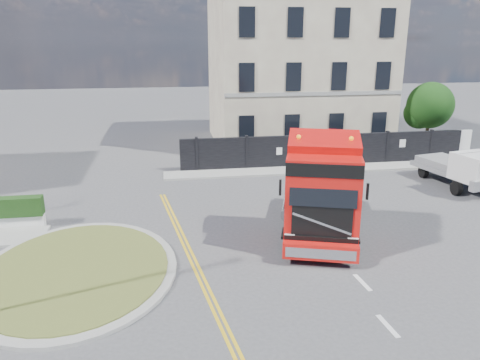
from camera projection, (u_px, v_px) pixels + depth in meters
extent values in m
plane|color=#424244|center=(260.00, 227.00, 19.85)|extent=(120.00, 120.00, 0.00)
cylinder|color=gray|center=(76.00, 271.00, 15.93)|extent=(6.80, 6.80, 0.12)
cylinder|color=#425020|center=(76.00, 269.00, 15.91)|extent=(6.20, 6.20, 0.05)
cube|color=black|center=(326.00, 150.00, 28.98)|extent=(18.00, 0.25, 2.00)
cube|color=silver|center=(451.00, 146.00, 30.27)|extent=(2.60, 0.12, 2.00)
cube|color=beige|center=(295.00, 69.00, 34.75)|extent=(12.00, 10.00, 11.00)
cylinder|color=#382619|center=(427.00, 134.00, 33.05)|extent=(0.24, 0.24, 2.40)
sphere|color=black|center=(430.00, 105.00, 32.47)|extent=(3.20, 3.20, 3.20)
sphere|color=black|center=(420.00, 113.00, 32.94)|extent=(2.20, 2.20, 2.20)
cube|color=gray|center=(330.00, 169.00, 28.40)|extent=(20.00, 1.60, 0.12)
cube|color=black|center=(320.00, 211.00, 19.45)|extent=(4.46, 7.06, 0.47)
cube|color=red|center=(322.00, 191.00, 17.30)|extent=(3.32, 3.39, 2.93)
cube|color=red|center=(323.00, 152.00, 17.99)|extent=(2.78, 1.70, 1.46)
cube|color=black|center=(323.00, 191.00, 15.91)|extent=(2.21, 0.77, 1.10)
cube|color=red|center=(320.00, 252.00, 16.20)|extent=(2.60, 1.15, 0.58)
cylinder|color=black|center=(289.00, 241.00, 17.17)|extent=(0.65, 1.14, 1.09)
cylinder|color=gray|center=(289.00, 241.00, 17.17)|extent=(0.54, 0.68, 0.60)
cylinder|color=black|center=(352.00, 245.00, 16.84)|extent=(0.65, 1.14, 1.09)
cylinder|color=gray|center=(352.00, 245.00, 16.84)|extent=(0.54, 0.68, 0.60)
cylinder|color=black|center=(293.00, 206.00, 20.68)|extent=(0.65, 1.14, 1.09)
cylinder|color=gray|center=(293.00, 206.00, 20.68)|extent=(0.54, 0.68, 0.60)
cylinder|color=black|center=(345.00, 209.00, 20.35)|extent=(0.65, 1.14, 1.09)
cylinder|color=gray|center=(345.00, 209.00, 20.35)|extent=(0.54, 0.68, 0.60)
cylinder|color=black|center=(295.00, 197.00, 21.86)|extent=(0.65, 1.14, 1.09)
cylinder|color=gray|center=(295.00, 197.00, 21.86)|extent=(0.54, 0.68, 0.60)
cylinder|color=black|center=(344.00, 199.00, 21.54)|extent=(0.65, 1.14, 1.09)
cylinder|color=gray|center=(344.00, 199.00, 21.54)|extent=(0.54, 0.68, 0.60)
cube|color=slate|center=(457.00, 172.00, 25.26)|extent=(2.98, 5.35, 0.26)
cube|color=silver|center=(477.00, 167.00, 23.57)|extent=(2.34, 2.26, 1.37)
cylinder|color=black|center=(456.00, 188.00, 23.73)|extent=(0.26, 0.74, 0.74)
cylinder|color=black|center=(423.00, 171.00, 26.71)|extent=(0.26, 0.74, 0.74)
cylinder|color=black|center=(455.00, 170.00, 27.01)|extent=(0.26, 0.74, 0.74)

